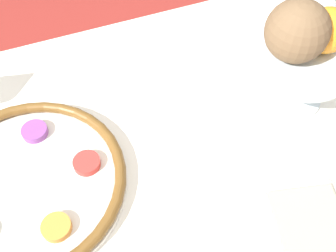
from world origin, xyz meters
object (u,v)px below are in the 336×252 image
bread_plate (308,222)px  fruit_stand (300,63)px  orange_fruit (326,30)px  cup_near (320,1)px  coconut (297,31)px  seder_plate (26,183)px

bread_plate → fruit_stand: bearing=65.7°
orange_fruit → cup_near: 0.30m
coconut → cup_near: coconut is taller
seder_plate → coconut: bearing=2.0°
cup_near → orange_fruit: bearing=-129.8°
orange_fruit → coconut: coconut is taller
coconut → cup_near: bearing=41.2°
coconut → bread_plate: bearing=-108.1°
coconut → bread_plate: size_ratio=0.58×
seder_plate → cup_near: cup_near is taller
bread_plate → cup_near: cup_near is taller
seder_plate → bread_plate: bearing=-29.2°
seder_plate → cup_near: (0.74, 0.22, 0.02)m
orange_fruit → bread_plate: (-0.14, -0.25, -0.16)m
bread_plate → coconut: bearing=71.9°
orange_fruit → cup_near: (0.17, 0.21, -0.13)m
fruit_stand → coconut: bearing=179.0°
seder_plate → fruit_stand: bearing=1.8°
cup_near → coconut: bearing=-138.8°
fruit_stand → bread_plate: size_ratio=1.04×
cup_near → bread_plate: bearing=-124.8°
coconut → cup_near: (0.24, 0.21, -0.14)m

